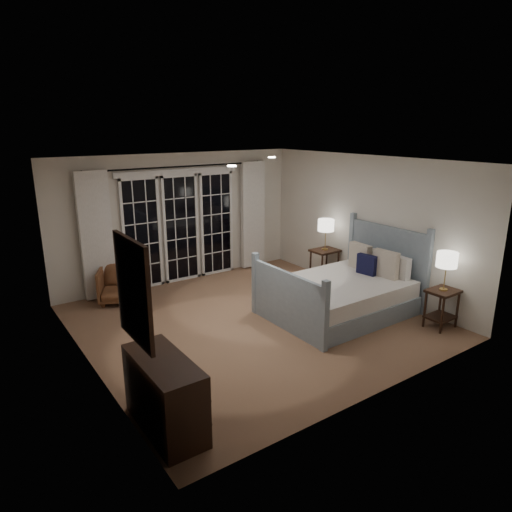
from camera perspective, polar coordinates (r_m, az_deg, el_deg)
floor at (r=7.32m, az=-0.41°, el=-8.14°), size 5.00×5.00×0.00m
ceiling at (r=6.69m, az=-0.46°, el=11.77°), size 5.00×5.00×0.00m
wall_left at (r=5.91m, az=-20.82°, el=-2.27°), size 0.02×5.00×2.50m
wall_right at (r=8.53m, az=13.55°, el=3.78°), size 0.02×5.00×2.50m
wall_back at (r=9.02m, az=-9.52°, el=4.66°), size 5.00×0.02×2.50m
wall_front at (r=5.14m, az=15.65°, el=-4.51°), size 5.00×0.02×2.50m
french_doors at (r=9.02m, az=-9.36°, el=3.63°), size 2.50×0.04×2.20m
curtain_rod at (r=8.79m, az=-9.53°, el=10.96°), size 3.50×0.03×0.03m
curtain_left at (r=8.37m, az=-19.34°, el=2.38°), size 0.55×0.10×2.25m
curtain_right at (r=9.75m, az=-0.39°, el=5.14°), size 0.55×0.10×2.25m
downlight_a at (r=7.65m, az=1.98°, el=12.23°), size 0.12×0.12×0.01m
downlight_b at (r=6.03m, az=-3.04°, el=11.18°), size 0.12×0.12×0.01m
bed at (r=7.66m, az=10.74°, el=-4.61°), size 2.28×1.64×1.33m
nightstand_left at (r=7.53m, az=22.21°, el=-5.45°), size 0.46×0.37×0.60m
nightstand_right at (r=9.03m, az=8.55°, el=-0.59°), size 0.51×0.41×0.67m
lamp_left at (r=7.32m, az=22.77°, el=-0.48°), size 0.31×0.31×0.59m
lamp_right at (r=8.85m, az=8.74°, el=3.78°), size 0.31×0.31×0.60m
armchair at (r=8.34m, az=-16.68°, el=-3.42°), size 0.91×0.92×0.63m
dresser at (r=4.89m, az=-11.33°, el=-16.59°), size 0.47×1.10×0.78m
mirror at (r=4.30m, az=-15.05°, el=-4.26°), size 0.05×0.85×1.00m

